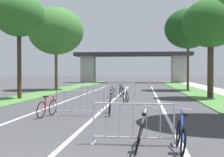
% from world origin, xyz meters
% --- Properties ---
extents(grass_verge_left, '(2.54, 59.03, 0.05)m').
position_xyz_m(grass_verge_left, '(-6.56, 24.15, 0.03)').
color(grass_verge_left, '#477A38').
rests_on(grass_verge_left, ground).
extents(grass_verge_right, '(2.54, 59.03, 0.05)m').
position_xyz_m(grass_verge_right, '(6.56, 24.15, 0.03)').
color(grass_verge_right, '#477A38').
rests_on(grass_verge_right, ground).
extents(sidewalk_path_right, '(2.38, 59.03, 0.08)m').
position_xyz_m(sidewalk_path_right, '(9.02, 24.15, 0.04)').
color(sidewalk_path_right, '#ADA89E').
rests_on(sidewalk_path_right, ground).
extents(lane_stripe_center, '(0.14, 34.15, 0.01)m').
position_xyz_m(lane_stripe_center, '(0.00, 17.07, 0.00)').
color(lane_stripe_center, silver).
rests_on(lane_stripe_center, ground).
extents(lane_stripe_right_lane, '(0.14, 34.15, 0.01)m').
position_xyz_m(lane_stripe_right_lane, '(2.91, 17.07, 0.00)').
color(lane_stripe_right_lane, silver).
rests_on(lane_stripe_right_lane, ground).
extents(lane_stripe_left_lane, '(0.14, 34.15, 0.01)m').
position_xyz_m(lane_stripe_left_lane, '(-2.91, 17.07, 0.00)').
color(lane_stripe_left_lane, silver).
rests_on(lane_stripe_left_lane, ground).
extents(overpass_bridge, '(20.50, 3.97, 5.33)m').
position_xyz_m(overpass_bridge, '(0.00, 48.78, 3.64)').
color(overpass_bridge, '#2D2D30').
rests_on(overpass_bridge, ground).
extents(tree_left_maple_mid, '(3.49, 3.49, 7.20)m').
position_xyz_m(tree_left_maple_mid, '(-6.42, 15.20, 5.68)').
color(tree_left_maple_mid, '#3D2D1E').
rests_on(tree_left_maple_mid, ground).
extents(tree_left_oak_near, '(5.69, 5.69, 8.49)m').
position_xyz_m(tree_left_oak_near, '(-7.04, 25.83, 6.06)').
color(tree_left_oak_near, brown).
rests_on(tree_left_oak_near, ground).
extents(tree_right_pine_near, '(3.95, 3.95, 6.92)m').
position_xyz_m(tree_right_pine_near, '(6.60, 17.23, 5.20)').
color(tree_right_pine_near, '#3D2D1E').
rests_on(tree_right_pine_near, ground).
extents(tree_right_cypress_far, '(4.74, 4.74, 8.24)m').
position_xyz_m(tree_right_cypress_far, '(6.40, 26.60, 6.21)').
color(tree_right_cypress_far, '#4C3823').
rests_on(tree_right_cypress_far, ground).
extents(crowd_barrier_nearest, '(2.08, 0.47, 1.05)m').
position_xyz_m(crowd_barrier_nearest, '(1.71, 3.14, 0.51)').
color(crowd_barrier_nearest, '#ADADB2').
rests_on(crowd_barrier_nearest, ground).
extents(crowd_barrier_second, '(2.07, 0.44, 1.05)m').
position_xyz_m(crowd_barrier_second, '(-0.68, 7.96, 0.51)').
color(crowd_barrier_second, '#ADADB2').
rests_on(crowd_barrier_second, ground).
extents(crowd_barrier_third, '(2.08, 0.50, 1.05)m').
position_xyz_m(crowd_barrier_third, '(-0.60, 12.79, 0.51)').
color(crowd_barrier_third, '#ADADB2').
rests_on(crowd_barrier_third, ground).
extents(crowd_barrier_fourth, '(2.08, 0.46, 1.05)m').
position_xyz_m(crowd_barrier_fourth, '(0.34, 17.62, 0.51)').
color(crowd_barrier_fourth, '#ADADB2').
rests_on(crowd_barrier_fourth, ground).
extents(bicycle_silver_0, '(0.55, 1.67, 1.03)m').
position_xyz_m(bicycle_silver_0, '(1.90, 2.75, 0.39)').
color(bicycle_silver_0, black).
rests_on(bicycle_silver_0, ground).
extents(bicycle_blue_1, '(0.46, 1.63, 0.95)m').
position_xyz_m(bicycle_blue_1, '(2.84, 2.73, 0.35)').
color(bicycle_blue_1, black).
rests_on(bicycle_blue_1, ground).
extents(bicycle_white_2, '(0.42, 1.65, 1.02)m').
position_xyz_m(bicycle_white_2, '(0.91, 13.35, 0.37)').
color(bicycle_white_2, black).
rests_on(bicycle_white_2, ground).
extents(bicycle_black_3, '(0.43, 1.66, 0.96)m').
position_xyz_m(bicycle_black_3, '(0.30, 18.16, 0.38)').
color(bicycle_black_3, black).
rests_on(bicycle_black_3, ground).
extents(bicycle_teal_4, '(0.51, 1.60, 0.97)m').
position_xyz_m(bicycle_teal_4, '(-0.26, 17.14, 0.37)').
color(bicycle_teal_4, black).
rests_on(bicycle_teal_4, ground).
extents(bicycle_red_5, '(0.56, 1.61, 0.89)m').
position_xyz_m(bicycle_red_5, '(-1.94, 7.52, 0.37)').
color(bicycle_red_5, black).
rests_on(bicycle_red_5, ground).
extents(bicycle_purple_6, '(0.56, 1.74, 1.01)m').
position_xyz_m(bicycle_purple_6, '(0.53, 8.41, 0.38)').
color(bicycle_purple_6, black).
rests_on(bicycle_purple_6, ground).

